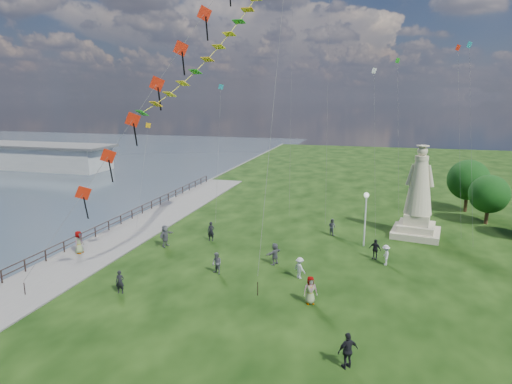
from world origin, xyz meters
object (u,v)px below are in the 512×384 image
(lamppost, at_px, (366,208))
(person_10, at_px, (79,243))
(person_6, at_px, (211,231))
(person_11, at_px, (275,254))
(person_1, at_px, (217,263))
(person_7, at_px, (332,227))
(person_5, at_px, (165,236))
(statue, at_px, (418,203))
(person_8, at_px, (386,255))
(person_2, at_px, (300,268))
(person_4, at_px, (310,290))
(person_9, at_px, (375,249))
(person_0, at_px, (120,282))
(person_3, at_px, (348,351))
(pier_pavilion, at_px, (34,156))

(lamppost, xyz_separation_m, person_10, (-21.64, -8.05, -2.38))
(person_6, distance_m, person_11, 7.54)
(lamppost, distance_m, person_10, 23.21)
(person_1, xyz_separation_m, person_7, (6.93, 10.99, -0.02))
(lamppost, relative_size, person_5, 2.47)
(statue, bearing_deg, person_8, -99.75)
(person_5, bearing_deg, person_7, -53.96)
(person_2, bearing_deg, lamppost, -80.26)
(person_4, bearing_deg, person_9, 42.73)
(person_0, distance_m, person_4, 11.96)
(person_4, distance_m, person_5, 14.82)
(person_0, height_order, person_3, person_3)
(person_5, relative_size, person_9, 1.17)
(pier_pavilion, relative_size, person_10, 16.46)
(pier_pavilion, distance_m, lamppost, 64.91)
(statue, distance_m, person_1, 19.22)
(person_11, bearing_deg, person_3, 54.63)
(person_8, bearing_deg, pier_pavilion, -123.94)
(pier_pavilion, xyz_separation_m, person_4, (55.83, -39.19, -0.98))
(statue, distance_m, person_7, 7.83)
(person_3, distance_m, person_10, 23.28)
(person_3, xyz_separation_m, person_10, (-21.41, 9.15, 0.03))
(person_5, bearing_deg, statue, -58.63)
(person_8, height_order, person_10, person_10)
(person_9, distance_m, person_10, 23.14)
(statue, distance_m, person_0, 25.78)
(person_1, distance_m, person_6, 7.22)
(person_1, xyz_separation_m, person_8, (11.46, 4.91, -0.01))
(pier_pavilion, xyz_separation_m, person_10, (37.00, -35.84, -0.93))
(person_5, bearing_deg, person_9, -75.50)
(person_11, bearing_deg, statue, 159.35)
(lamppost, bearing_deg, person_11, -136.61)
(pier_pavilion, xyz_separation_m, person_8, (60.30, -31.62, -1.07))
(pier_pavilion, bearing_deg, person_6, -33.17)
(statue, distance_m, person_11, 14.76)
(person_0, height_order, person_11, person_11)
(statue, bearing_deg, person_7, -156.89)
(person_0, distance_m, person_8, 18.81)
(person_0, height_order, person_4, person_4)
(person_0, height_order, person_6, person_6)
(person_1, height_order, person_9, person_9)
(person_4, bearing_deg, person_11, 98.38)
(person_1, relative_size, person_7, 1.02)
(person_5, relative_size, person_10, 1.01)
(person_1, distance_m, person_2, 5.80)
(person_0, bearing_deg, statue, 28.46)
(pier_pavilion, bearing_deg, person_2, -33.19)
(person_0, distance_m, person_6, 11.20)
(person_6, relative_size, person_10, 0.92)
(person_7, relative_size, person_9, 0.96)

